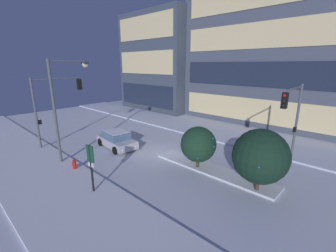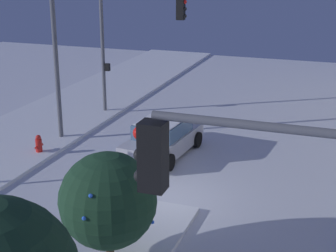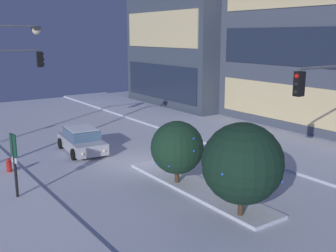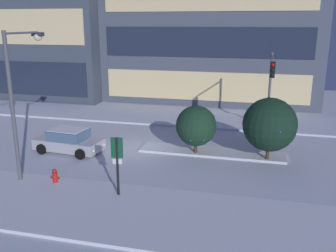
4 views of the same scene
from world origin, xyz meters
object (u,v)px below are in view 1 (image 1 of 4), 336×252
object	(u,v)px
street_lamp_arched	(64,97)
parking_info_sign	(91,163)
car_near	(117,140)
decorated_tree_median	(260,156)
traffic_light_corner_near_left	(55,99)
decorated_tree_left_of_median	(198,144)
fire_hydrant	(74,165)
traffic_light_corner_far_right	(292,112)

from	to	relation	value
street_lamp_arched	parking_info_sign	distance (m)	6.41
car_near	street_lamp_arched	bearing A→B (deg)	-86.90
car_near	parking_info_sign	world-z (taller)	parking_info_sign
car_near	street_lamp_arched	distance (m)	5.86
street_lamp_arched	decorated_tree_median	xyz separation A→B (m)	(12.29, 5.39, -2.72)
traffic_light_corner_near_left	decorated_tree_left_of_median	size ratio (longest dim) A/B	2.00
traffic_light_corner_near_left	parking_info_sign	bearing A→B (deg)	-102.02
car_near	fire_hydrant	xyz separation A→B (m)	(1.72, -4.70, -0.30)
decorated_tree_median	traffic_light_corner_near_left	bearing A→B (deg)	-164.86
car_near	parking_info_sign	size ratio (longest dim) A/B	1.51
car_near	parking_info_sign	distance (m)	7.58
street_lamp_arched	fire_hydrant	size ratio (longest dim) A/B	8.92
traffic_light_corner_near_left	decorated_tree_median	distance (m)	17.35
traffic_light_corner_near_left	decorated_tree_left_of_median	xyz separation A→B (m)	(12.33, 4.60, -2.40)
decorated_tree_median	decorated_tree_left_of_median	distance (m)	4.32
fire_hydrant	decorated_tree_median	bearing A→B (deg)	30.13
fire_hydrant	decorated_tree_left_of_median	xyz separation A→B (m)	(6.10, 6.13, 1.43)
car_near	traffic_light_corner_far_right	distance (m)	14.15
car_near	decorated_tree_median	xyz separation A→B (m)	(12.12, 1.34, 1.51)
traffic_light_corner_far_right	parking_info_sign	size ratio (longest dim) A/B	1.99
traffic_light_corner_far_right	decorated_tree_left_of_median	distance (m)	7.00
decorated_tree_median	decorated_tree_left_of_median	size ratio (longest dim) A/B	1.23
traffic_light_corner_near_left	traffic_light_corner_far_right	size ratio (longest dim) A/B	1.06
car_near	traffic_light_corner_near_left	bearing A→B (deg)	-139.54
street_lamp_arched	decorated_tree_left_of_median	xyz separation A→B (m)	(7.98, 5.49, -3.10)
street_lamp_arched	decorated_tree_median	world-z (taller)	street_lamp_arched
parking_info_sign	street_lamp_arched	bearing A→B (deg)	68.82
fire_hydrant	decorated_tree_left_of_median	distance (m)	8.76
traffic_light_corner_far_right	decorated_tree_left_of_median	size ratio (longest dim) A/B	1.89
traffic_light_corner_far_right	parking_info_sign	distance (m)	13.75
street_lamp_arched	fire_hydrant	distance (m)	4.95
parking_info_sign	decorated_tree_left_of_median	world-z (taller)	decorated_tree_left_of_median
decorated_tree_left_of_median	car_near	bearing A→B (deg)	-169.62
street_lamp_arched	car_near	bearing A→B (deg)	0.51
fire_hydrant	street_lamp_arched	bearing A→B (deg)	161.14
traffic_light_corner_near_left	fire_hydrant	world-z (taller)	traffic_light_corner_near_left
decorated_tree_left_of_median	street_lamp_arched	bearing A→B (deg)	-145.50
car_near	street_lamp_arched	xyz separation A→B (m)	(-0.16, -4.05, 4.23)
street_lamp_arched	traffic_light_corner_far_right	bearing A→B (deg)	-46.52
car_near	traffic_light_corner_near_left	xyz separation A→B (m)	(-4.51, -3.17, 3.52)
decorated_tree_median	car_near	bearing A→B (deg)	-173.71
traffic_light_corner_near_left	street_lamp_arched	world-z (taller)	street_lamp_arched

